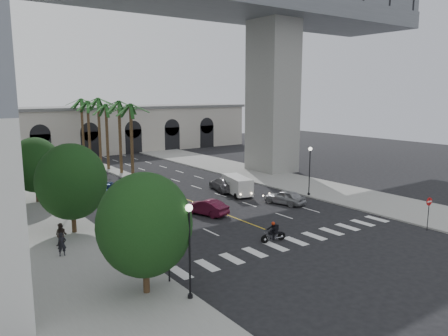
{
  "coord_description": "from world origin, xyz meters",
  "views": [
    {
      "loc": [
        -22.7,
        -23.87,
        11.06
      ],
      "look_at": [
        -1.28,
        6.0,
        4.67
      ],
      "focal_mm": 35.0,
      "sensor_mm": 36.0,
      "label": 1
    }
  ],
  "objects_px": {
    "traffic_signal_far": "(139,226)",
    "car_c": "(146,205)",
    "pedestrian_a": "(62,244)",
    "traffic_signal_near": "(169,243)",
    "car_d": "(224,184)",
    "pedestrian_b": "(61,235)",
    "car_b": "(206,207)",
    "motorcycle_rider": "(274,232)",
    "lamp_post_left_near": "(189,243)",
    "lamp_post_left_far": "(70,179)",
    "lamp_post_right": "(310,167)",
    "do_not_enter_sign": "(429,207)",
    "cargo_van": "(237,185)",
    "car_a": "(285,197)",
    "car_e": "(108,188)"
  },
  "relations": [
    {
      "from": "car_b",
      "to": "do_not_enter_sign",
      "type": "height_order",
      "value": "do_not_enter_sign"
    },
    {
      "from": "cargo_van",
      "to": "car_d",
      "type": "bearing_deg",
      "value": 102.05
    },
    {
      "from": "lamp_post_left_far",
      "to": "traffic_signal_far",
      "type": "xyz_separation_m",
      "value": [
        0.1,
        -14.5,
        -0.71
      ]
    },
    {
      "from": "motorcycle_rider",
      "to": "car_b",
      "type": "bearing_deg",
      "value": 97.54
    },
    {
      "from": "traffic_signal_far",
      "to": "pedestrian_a",
      "type": "xyz_separation_m",
      "value": [
        -3.92,
        3.83,
        -1.56
      ]
    },
    {
      "from": "car_a",
      "to": "cargo_van",
      "type": "height_order",
      "value": "cargo_van"
    },
    {
      "from": "motorcycle_rider",
      "to": "pedestrian_b",
      "type": "distance_m",
      "value": 15.47
    },
    {
      "from": "car_c",
      "to": "pedestrian_a",
      "type": "distance_m",
      "value": 11.97
    },
    {
      "from": "car_c",
      "to": "traffic_signal_far",
      "type": "bearing_deg",
      "value": 76.38
    },
    {
      "from": "lamp_post_left_near",
      "to": "car_d",
      "type": "relative_size",
      "value": 1.01
    },
    {
      "from": "car_b",
      "to": "pedestrian_a",
      "type": "relative_size",
      "value": 2.68
    },
    {
      "from": "pedestrian_b",
      "to": "car_b",
      "type": "bearing_deg",
      "value": 43.56
    },
    {
      "from": "traffic_signal_far",
      "to": "car_c",
      "type": "bearing_deg",
      "value": 62.4
    },
    {
      "from": "traffic_signal_far",
      "to": "pedestrian_a",
      "type": "height_order",
      "value": "traffic_signal_far"
    },
    {
      "from": "traffic_signal_near",
      "to": "cargo_van",
      "type": "bearing_deg",
      "value": 42.62
    },
    {
      "from": "lamp_post_left_far",
      "to": "car_b",
      "type": "distance_m",
      "value": 12.7
    },
    {
      "from": "car_b",
      "to": "pedestrian_b",
      "type": "distance_m",
      "value": 13.31
    },
    {
      "from": "traffic_signal_far",
      "to": "motorcycle_rider",
      "type": "height_order",
      "value": "traffic_signal_far"
    },
    {
      "from": "pedestrian_a",
      "to": "pedestrian_b",
      "type": "relative_size",
      "value": 0.93
    },
    {
      "from": "car_e",
      "to": "pedestrian_b",
      "type": "xyz_separation_m",
      "value": [
        -8.85,
        -14.09,
        0.24
      ]
    },
    {
      "from": "lamp_post_left_near",
      "to": "car_d",
      "type": "xyz_separation_m",
      "value": [
        17.0,
        20.62,
        -2.45
      ]
    },
    {
      "from": "lamp_post_left_near",
      "to": "pedestrian_a",
      "type": "bearing_deg",
      "value": 110.3
    },
    {
      "from": "traffic_signal_near",
      "to": "car_b",
      "type": "distance_m",
      "value": 14.8
    },
    {
      "from": "car_c",
      "to": "pedestrian_a",
      "type": "bearing_deg",
      "value": 50.35
    },
    {
      "from": "lamp_post_left_near",
      "to": "car_c",
      "type": "bearing_deg",
      "value": 71.56
    },
    {
      "from": "lamp_post_left_near",
      "to": "pedestrian_a",
      "type": "relative_size",
      "value": 3.35
    },
    {
      "from": "car_a",
      "to": "pedestrian_a",
      "type": "distance_m",
      "value": 22.29
    },
    {
      "from": "car_e",
      "to": "pedestrian_b",
      "type": "relative_size",
      "value": 2.64
    },
    {
      "from": "traffic_signal_far",
      "to": "motorcycle_rider",
      "type": "distance_m",
      "value": 10.29
    },
    {
      "from": "do_not_enter_sign",
      "to": "traffic_signal_near",
      "type": "bearing_deg",
      "value": 177.51
    },
    {
      "from": "traffic_signal_far",
      "to": "car_a",
      "type": "relative_size",
      "value": 0.87
    },
    {
      "from": "lamp_post_left_near",
      "to": "pedestrian_a",
      "type": "height_order",
      "value": "lamp_post_left_near"
    },
    {
      "from": "car_c",
      "to": "car_d",
      "type": "height_order",
      "value": "car_d"
    },
    {
      "from": "traffic_signal_near",
      "to": "cargo_van",
      "type": "distance_m",
      "value": 22.85
    },
    {
      "from": "car_d",
      "to": "cargo_van",
      "type": "bearing_deg",
      "value": 102.11
    },
    {
      "from": "lamp_post_left_far",
      "to": "do_not_enter_sign",
      "type": "relative_size",
      "value": 1.94
    },
    {
      "from": "lamp_post_left_near",
      "to": "traffic_signal_near",
      "type": "height_order",
      "value": "lamp_post_left_near"
    },
    {
      "from": "lamp_post_left_far",
      "to": "car_b",
      "type": "relative_size",
      "value": 1.25
    },
    {
      "from": "traffic_signal_far",
      "to": "car_a",
      "type": "distance_m",
      "value": 19.21
    },
    {
      "from": "lamp_post_right",
      "to": "traffic_signal_far",
      "type": "bearing_deg",
      "value": -164.02
    },
    {
      "from": "car_a",
      "to": "pedestrian_b",
      "type": "xyz_separation_m",
      "value": [
        -21.74,
        0.12,
        0.29
      ]
    },
    {
      "from": "traffic_signal_far",
      "to": "car_e",
      "type": "distance_m",
      "value": 20.6
    },
    {
      "from": "traffic_signal_near",
      "to": "car_d",
      "type": "distance_m",
      "value": 24.84
    },
    {
      "from": "car_e",
      "to": "cargo_van",
      "type": "xyz_separation_m",
      "value": [
        11.38,
        -8.35,
        0.36
      ]
    },
    {
      "from": "car_b",
      "to": "car_a",
      "type": "bearing_deg",
      "value": 154.01
    },
    {
      "from": "pedestrian_a",
      "to": "car_b",
      "type": "bearing_deg",
      "value": 19.98
    },
    {
      "from": "lamp_post_left_far",
      "to": "pedestrian_b",
      "type": "height_order",
      "value": "lamp_post_left_far"
    },
    {
      "from": "traffic_signal_near",
      "to": "car_d",
      "type": "bearing_deg",
      "value": 46.98
    },
    {
      "from": "traffic_signal_near",
      "to": "pedestrian_a",
      "type": "xyz_separation_m",
      "value": [
        -3.92,
        7.83,
        -1.56
      ]
    },
    {
      "from": "pedestrian_b",
      "to": "lamp_post_left_far",
      "type": "bearing_deg",
      "value": 107.39
    }
  ]
}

